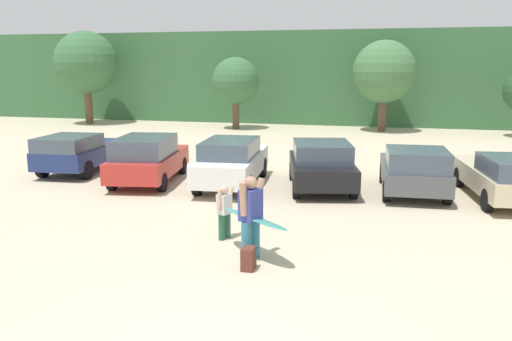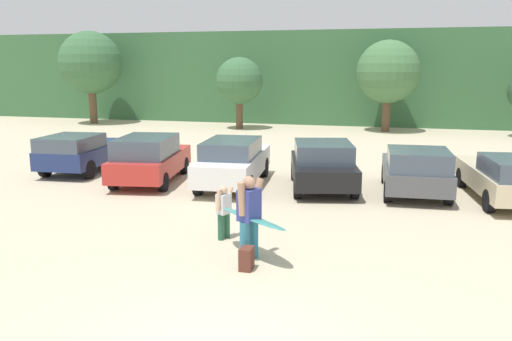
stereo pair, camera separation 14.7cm
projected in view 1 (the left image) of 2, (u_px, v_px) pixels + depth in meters
The scene contains 14 objects.
hillside_ridge at pixel (360, 77), 39.25m from camera, with size 108.00×12.00×6.18m, color #38663D.
tree_left at pixel (86, 63), 34.92m from camera, with size 4.18×4.18×6.19m.
tree_center_left at pixel (236, 81), 32.29m from camera, with size 2.89×2.89×4.44m.
tree_ridge_back at pixel (384, 72), 30.90m from camera, with size 3.71×3.71×5.41m.
parked_car_navy at pixel (80, 152), 19.43m from camera, with size 2.17×4.34×1.46m.
parked_car_red at pixel (148, 158), 17.69m from camera, with size 2.44×4.48×1.61m.
parked_car_white at pixel (232, 161), 17.19m from camera, with size 2.12×4.78×1.58m.
parked_car_black at pixel (321, 164), 16.80m from camera, with size 2.71×4.25×1.53m.
parked_car_dark_gray at pixel (414, 170), 16.04m from camera, with size 2.08×4.04×1.51m.
parked_car_champagne at pixel (507, 176), 15.25m from camera, with size 2.45×4.81×1.44m.
person_adult at pixel (251, 213), 10.60m from camera, with size 0.47×0.78×1.76m.
person_child at pixel (224, 209), 11.93m from camera, with size 0.34×0.57×1.26m.
surfboard_teal at pixel (254, 218), 10.76m from camera, with size 1.95×1.71×0.22m.
backpack_dropped at pixel (248, 259), 10.21m from camera, with size 0.24×0.34×0.45m.
Camera 1 is at (2.13, -6.13, 3.95)m, focal length 36.59 mm.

